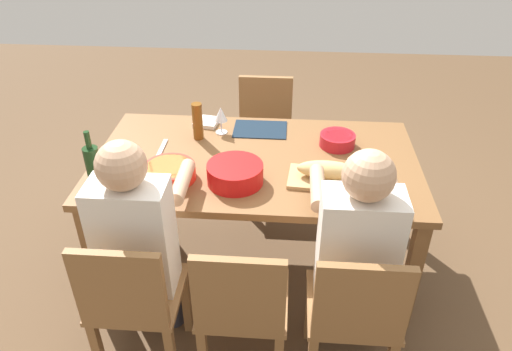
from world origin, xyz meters
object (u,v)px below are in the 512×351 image
Objects in this scene: dining_table at (256,171)px; chair_far_center at (242,306)px; chair_near_center at (265,130)px; wine_glass at (221,115)px; bread_loaf at (329,170)px; beer_bottle at (198,121)px; serving_bowl_salad at (235,172)px; serving_bowl_pasta at (337,139)px; wine_bottle at (93,164)px; diner_far_right at (138,236)px; napkin_stack at (207,122)px; chair_far_left at (355,313)px; diner_far_left at (356,247)px; serving_bowl_fruit at (169,171)px; chair_far_right at (132,300)px; cutting_board at (328,179)px.

dining_table is 2.08× the size of chair_far_center.
wine_glass is at bearing 66.85° from chair_near_center.
beer_bottle is at bearing -28.46° from bread_loaf.
serving_bowl_pasta is at bearing -142.42° from serving_bowl_salad.
wine_bottle reaches higher than chair_near_center.
serving_bowl_salad is (0.09, -0.58, 0.32)m from chair_far_center.
wine_bottle is (0.70, 0.06, 0.05)m from serving_bowl_salad.
wine_bottle is (0.30, -0.34, 0.15)m from diner_far_right.
wine_bottle is at bearing 56.66° from napkin_stack.
serving_bowl_pasta is 0.82m from napkin_stack.
chair_far_left is (-0.49, 0.82, -0.18)m from dining_table.
diner_far_left is at bearing 103.30° from bread_loaf.
serving_bowl_pasta reaches higher than dining_table.
diner_far_right reaches higher than wine_glass.
chair_far_center is 1.19m from wine_glass.
diner_far_right is at bearing 81.77° from napkin_stack.
chair_far_center and bread_loaf have the same top height.
chair_far_left is (-0.97, 0.18, -0.21)m from diner_far_right.
chair_near_center is at bearing -90.00° from dining_table.
serving_bowl_salad is 1.41× the size of serving_bowl_pasta.
serving_bowl_fruit is 0.83× the size of bread_loaf.
dining_table is 0.41m from wine_glass.
serving_bowl_pasta is (-0.45, -1.00, 0.30)m from chair_far_center.
chair_far_right is 2.99× the size of serving_bowl_salad.
diner_far_left is 1.18m from wine_glass.
chair_far_left is 0.49m from chair_far_center.
serving_bowl_fruit is at bearing 2.76° from bread_loaf.
serving_bowl_pasta is at bearing 164.60° from napkin_stack.
cutting_board reaches higher than dining_table.
cutting_board is (-0.38, 0.19, 0.09)m from dining_table.
diner_far_right is (0.49, 0.64, 0.04)m from dining_table.
napkin_stack is (0.82, -1.22, 0.27)m from chair_far_left.
beer_bottle reaches higher than serving_bowl_fruit.
beer_bottle is (-0.07, -0.44, 0.07)m from serving_bowl_fruit.
wine_bottle reaches higher than chair_far_center.
serving_bowl_fruit is at bearing -24.05° from diner_far_left.
serving_bowl_salad reaches higher than cutting_board.
bread_loaf is at bearing 140.78° from napkin_stack.
chair_far_center is at bearing 159.32° from diner_far_right.
dining_table is 1.47× the size of diner_far_right.
dining_table is 0.50m from serving_bowl_fruit.
wine_glass is 0.19m from napkin_stack.
chair_far_left reaches higher than serving_bowl_fruit.
dining_table is at bearing -59.35° from chair_far_left.
beer_bottle reaches higher than serving_bowl_salad.
wine_glass is at bearing -52.16° from diner_far_left.
wine_bottle is (1.28, -0.53, 0.37)m from chair_far_left.
diner_far_right reaches higher than wine_bottle.
serving_bowl_fruit is 1.60× the size of wine_glass.
wine_glass reaches higher than napkin_stack.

